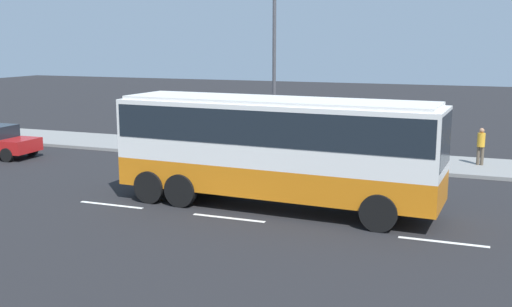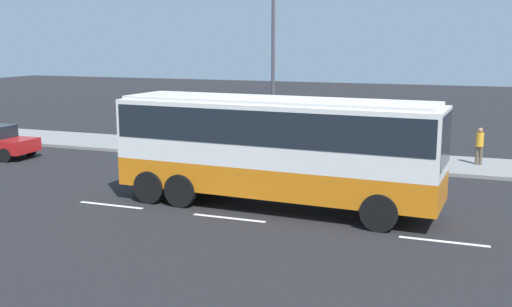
% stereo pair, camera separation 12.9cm
% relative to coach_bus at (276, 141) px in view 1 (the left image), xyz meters
% --- Properties ---
extents(ground_plane, '(120.00, 120.00, 0.00)m').
position_rel_coach_bus_xyz_m(ground_plane, '(-1.36, 0.47, -2.21)').
color(ground_plane, black).
extents(sidewalk_curb, '(80.00, 4.00, 0.15)m').
position_rel_coach_bus_xyz_m(sidewalk_curb, '(-1.36, 8.81, -2.14)').
color(sidewalk_curb, gray).
rests_on(sidewalk_curb, ground_plane).
extents(lane_centreline, '(43.06, 0.16, 0.01)m').
position_rel_coach_bus_xyz_m(lane_centreline, '(2.43, -1.69, -2.21)').
color(lane_centreline, white).
rests_on(lane_centreline, ground_plane).
extents(coach_bus, '(10.67, 3.12, 3.58)m').
position_rel_coach_bus_xyz_m(coach_bus, '(0.00, 0.00, 0.00)').
color(coach_bus, orange).
rests_on(coach_bus, ground_plane).
extents(pedestrian_near_curb, '(0.32, 0.32, 1.64)m').
position_rel_coach_bus_xyz_m(pedestrian_near_curb, '(2.78, 7.25, -1.12)').
color(pedestrian_near_curb, '#38334C').
rests_on(pedestrian_near_curb, sidewalk_curb).
extents(pedestrian_at_crossing, '(0.32, 0.32, 1.59)m').
position_rel_coach_bus_xyz_m(pedestrian_at_crossing, '(6.13, 9.05, -1.15)').
color(pedestrian_at_crossing, brown).
rests_on(pedestrian_at_crossing, sidewalk_curb).
extents(street_lamp, '(1.95, 0.24, 7.38)m').
position_rel_coach_bus_xyz_m(street_lamp, '(-2.49, 7.50, 2.18)').
color(street_lamp, '#47474C').
rests_on(street_lamp, sidewalk_curb).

